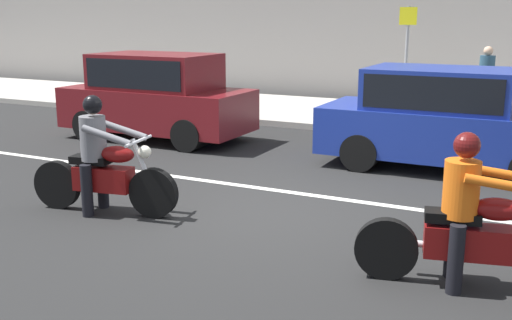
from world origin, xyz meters
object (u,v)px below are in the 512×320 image
motorcycle_with_rider_orange_stripe (471,225)px  parked_sedan_cobalt_blue (446,118)px  street_sign_post (407,48)px  parked_hatchback_maroon (156,95)px  pedestrian_bystander (486,78)px  motorcycle_with_rider_gray (102,166)px

motorcycle_with_rider_orange_stripe → parked_sedan_cobalt_blue: bearing=102.6°
motorcycle_with_rider_orange_stripe → street_sign_post: size_ratio=0.82×
parked_hatchback_maroon → pedestrian_bystander: bearing=36.5°
parked_sedan_cobalt_blue → parked_hatchback_maroon: (-5.91, -0.05, 0.06)m
motorcycle_with_rider_gray → parked_hatchback_maroon: size_ratio=0.52×
motorcycle_with_rider_orange_stripe → street_sign_post: bearing=106.7°
motorcycle_with_rider_orange_stripe → pedestrian_bystander: 9.18m
motorcycle_with_rider_orange_stripe → parked_hatchback_maroon: size_ratio=0.54×
motorcycle_with_rider_gray → motorcycle_with_rider_orange_stripe: bearing=-2.8°
motorcycle_with_rider_gray → pedestrian_bystander: pedestrian_bystander is taller
parked_hatchback_maroon → motorcycle_with_rider_gray: bearing=-62.9°
motorcycle_with_rider_orange_stripe → parked_hatchback_maroon: (-6.96, 4.66, 0.31)m
parked_sedan_cobalt_blue → parked_hatchback_maroon: size_ratio=1.08×
street_sign_post → pedestrian_bystander: (2.08, -0.97, -0.58)m
motorcycle_with_rider_gray → motorcycle_with_rider_orange_stripe: 4.69m
parked_hatchback_maroon → street_sign_post: 6.76m
motorcycle_with_rider_orange_stripe → motorcycle_with_rider_gray: bearing=177.2°
parked_sedan_cobalt_blue → parked_hatchback_maroon: bearing=-179.5°
motorcycle_with_rider_gray → motorcycle_with_rider_orange_stripe: (4.69, -0.23, -0.02)m
motorcycle_with_rider_gray → parked_sedan_cobalt_blue: size_ratio=0.49×
pedestrian_bystander → motorcycle_with_rider_gray: bearing=-112.9°
parked_hatchback_maroon → pedestrian_bystander: size_ratio=2.28×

